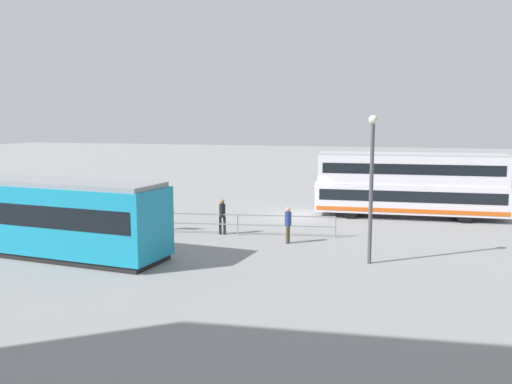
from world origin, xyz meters
The scene contains 8 objects.
ground_plane centered at (0.00, 0.00, 0.00)m, with size 160.00×160.00×0.00m, color gray.
double_decker_bus centered at (-5.95, -1.24, 1.95)m, with size 11.08×2.94×3.83m.
tram_yellow centered at (10.94, 11.88, 1.71)m, with size 14.65×4.34×3.30m.
pedestrian_near_railing centered at (3.25, 6.14, 1.05)m, with size 0.36×0.36×1.81m.
pedestrian_crossing centered at (-0.40, 7.23, 1.00)m, with size 0.33×0.36×1.73m.
pedestrian_railing centered at (2.44, 6.15, 0.75)m, with size 9.82×1.39×1.08m.
info_sign centered at (7.42, 6.75, 1.69)m, with size 1.16×0.12×2.42m.
street_lamp centered at (-4.37, 9.92, 3.58)m, with size 0.36×0.36×6.03m.
Camera 1 is at (-5.66, 32.38, 5.95)m, focal length 38.72 mm.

